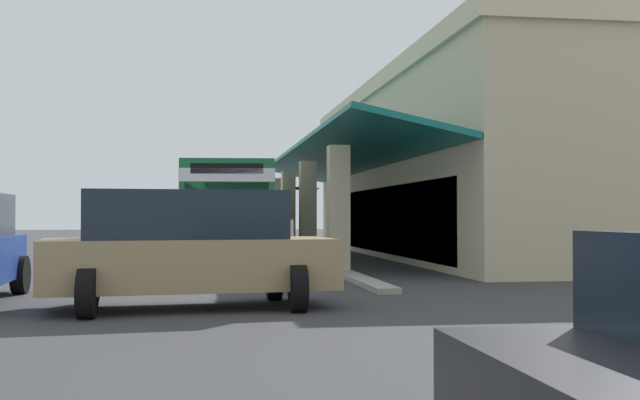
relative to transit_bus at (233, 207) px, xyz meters
name	(u,v)px	position (x,y,z in m)	size (l,w,h in m)	color
ground	(370,254)	(-5.04, 5.79, -1.85)	(120.00, 120.00, 0.00)	#38383A
curb_strip	(299,255)	(-3.33, 2.62, -1.79)	(29.80, 0.50, 0.12)	#9E998E
plaza_building	(537,169)	(-3.33, 12.25, 1.57)	(25.13, 17.03, 6.83)	#C6B793
transit_bus	(233,207)	(0.00, 0.00, 0.00)	(11.36, 3.35, 3.34)	#196638
parked_suv_tan	(188,248)	(13.37, -1.27, -0.84)	(3.05, 4.98, 1.97)	#9E845B
pedestrian	(279,245)	(10.97, 0.49, -0.90)	(0.51, 0.53, 1.70)	#726651
potted_palm	(305,232)	(-11.99, 4.01, -1.09)	(1.82, 1.48, 3.07)	gray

